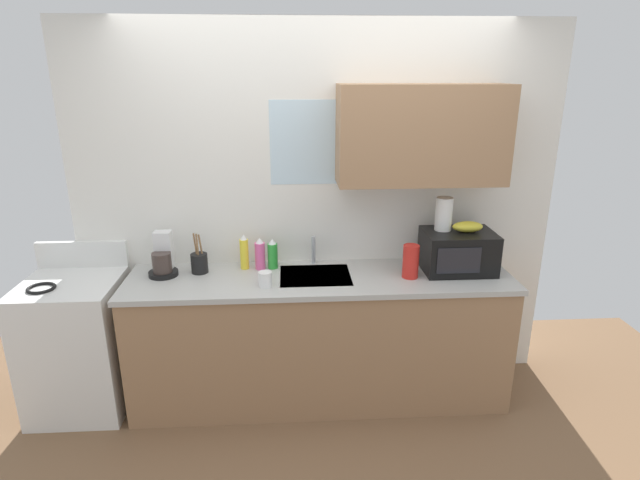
# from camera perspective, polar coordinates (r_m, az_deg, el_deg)

# --- Properties ---
(kitchen_wall_assembly) EXTENTS (3.29, 0.42, 2.50)m
(kitchen_wall_assembly) POSITION_cam_1_polar(r_m,az_deg,el_deg) (3.53, 1.86, 4.91)
(kitchen_wall_assembly) COLOR white
(kitchen_wall_assembly) RESTS_ON ground
(counter_unit) EXTENTS (2.52, 0.63, 0.90)m
(counter_unit) POSITION_cam_1_polar(r_m,az_deg,el_deg) (3.56, -0.01, -10.63)
(counter_unit) COLOR #9E7551
(counter_unit) RESTS_ON ground
(sink_faucet) EXTENTS (0.03, 0.03, 0.20)m
(sink_faucet) POSITION_cam_1_polar(r_m,az_deg,el_deg) (3.55, -0.73, -1.10)
(sink_faucet) COLOR #B2B5BA
(sink_faucet) RESTS_ON counter_unit
(stove_range) EXTENTS (0.60, 0.60, 1.08)m
(stove_range) POSITION_cam_1_polar(r_m,az_deg,el_deg) (3.82, -25.16, -10.36)
(stove_range) COLOR white
(stove_range) RESTS_ON ground
(microwave) EXTENTS (0.46, 0.35, 0.27)m
(microwave) POSITION_cam_1_polar(r_m,az_deg,el_deg) (3.54, 15.02, -1.22)
(microwave) COLOR black
(microwave) RESTS_ON counter_unit
(banana_bunch) EXTENTS (0.20, 0.11, 0.07)m
(banana_bunch) POSITION_cam_1_polar(r_m,az_deg,el_deg) (3.51, 16.02, 1.43)
(banana_bunch) COLOR gold
(banana_bunch) RESTS_ON microwave
(paper_towel_roll) EXTENTS (0.11, 0.11, 0.22)m
(paper_towel_roll) POSITION_cam_1_polar(r_m,az_deg,el_deg) (3.48, 13.53, 2.82)
(paper_towel_roll) COLOR white
(paper_towel_roll) RESTS_ON microwave
(coffee_maker) EXTENTS (0.19, 0.21, 0.28)m
(coffee_maker) POSITION_cam_1_polar(r_m,az_deg,el_deg) (3.52, -16.97, -2.02)
(coffee_maker) COLOR black
(coffee_maker) RESTS_ON counter_unit
(dish_soap_bottle_green) EXTENTS (0.07, 0.07, 0.21)m
(dish_soap_bottle_green) POSITION_cam_1_polar(r_m,az_deg,el_deg) (3.49, -5.27, -1.61)
(dish_soap_bottle_green) COLOR green
(dish_soap_bottle_green) RESTS_ON counter_unit
(dish_soap_bottle_pink) EXTENTS (0.07, 0.07, 0.22)m
(dish_soap_bottle_pink) POSITION_cam_1_polar(r_m,az_deg,el_deg) (3.48, -6.65, -1.60)
(dish_soap_bottle_pink) COLOR #E55999
(dish_soap_bottle_pink) RESTS_ON counter_unit
(dish_soap_bottle_yellow) EXTENTS (0.06, 0.06, 0.24)m
(dish_soap_bottle_yellow) POSITION_cam_1_polar(r_m,az_deg,el_deg) (3.50, -8.38, -1.39)
(dish_soap_bottle_yellow) COLOR yellow
(dish_soap_bottle_yellow) RESTS_ON counter_unit
(cereal_canister) EXTENTS (0.10, 0.10, 0.22)m
(cereal_canister) POSITION_cam_1_polar(r_m,az_deg,el_deg) (3.37, 10.01, -2.35)
(cereal_canister) COLOR red
(cereal_canister) RESTS_ON counter_unit
(mug_white) EXTENTS (0.08, 0.08, 0.09)m
(mug_white) POSITION_cam_1_polar(r_m,az_deg,el_deg) (3.22, -6.09, -4.33)
(mug_white) COLOR white
(mug_white) RESTS_ON counter_unit
(utensil_crock) EXTENTS (0.11, 0.11, 0.28)m
(utensil_crock) POSITION_cam_1_polar(r_m,az_deg,el_deg) (3.50, -13.21, -2.44)
(utensil_crock) COLOR black
(utensil_crock) RESTS_ON counter_unit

